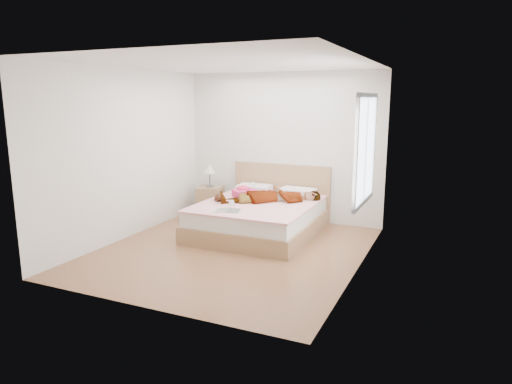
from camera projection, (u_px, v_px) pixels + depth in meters
ground at (232, 251)px, 6.54m from camera, size 4.00×4.00×0.00m
woman at (271, 194)px, 7.41m from camera, size 1.76×1.39×0.23m
hair at (251, 191)px, 8.05m from camera, size 0.41×0.51×0.07m
phone at (253, 184)px, 7.95m from camera, size 0.08×0.10×0.05m
room_shell at (366, 150)px, 5.80m from camera, size 4.00×4.00×4.00m
bed at (261, 215)px, 7.41m from camera, size 1.80×2.08×1.00m
towel at (244, 192)px, 7.69m from camera, size 0.48×0.48×0.20m
magazine at (228, 211)px, 6.73m from camera, size 0.45×0.36×0.02m
coffee_mug at (231, 203)px, 7.05m from camera, size 0.12×0.09×0.09m
plush_toy at (219, 197)px, 7.37m from camera, size 0.18×0.24×0.13m
nightstand at (210, 199)px, 8.45m from camera, size 0.52×0.48×0.96m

